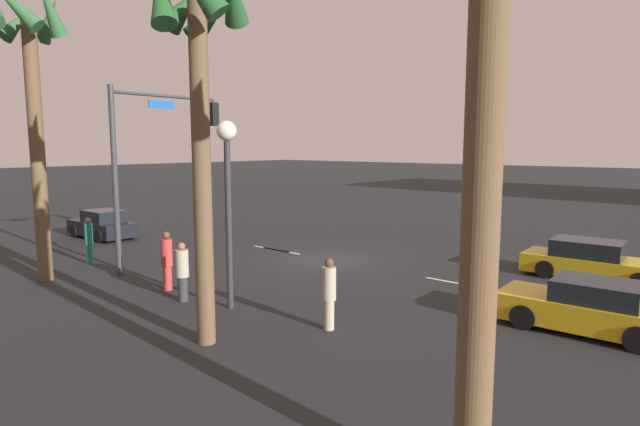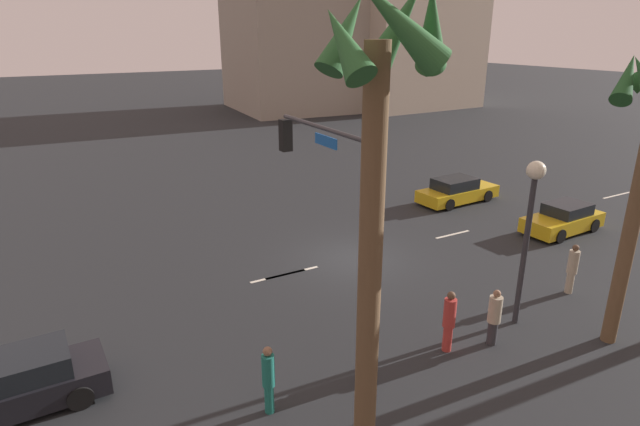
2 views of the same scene
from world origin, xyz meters
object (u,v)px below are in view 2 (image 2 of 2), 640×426
object	(u,v)px
car_2	(22,384)
pedestrian_0	(449,320)
traffic_signal	(335,206)
pedestrian_3	(494,316)
building_2	(295,55)
car_0	(457,191)
palm_tree_2	(378,145)
car_1	(563,219)
pedestrian_1	(572,268)
streetlamp	(530,211)
pedestrian_2	(269,378)
building_1	(394,36)

from	to	relation	value
car_2	pedestrian_0	xyz separation A→B (m)	(-10.93, 3.33, 0.36)
traffic_signal	pedestrian_3	bearing A→B (deg)	157.16
pedestrian_0	building_2	world-z (taller)	building_2
car_0	pedestrian_0	xyz separation A→B (m)	(10.17, 10.49, 0.39)
traffic_signal	building_2	world-z (taller)	building_2
palm_tree_2	car_1	bearing A→B (deg)	-156.40
pedestrian_0	car_2	bearing A→B (deg)	-16.97
car_0	pedestrian_1	size ratio (longest dim) A/B	2.55
building_2	pedestrian_3	bearing A→B (deg)	74.16
car_1	palm_tree_2	size ratio (longest dim) A/B	0.42
streetlamp	pedestrian_2	size ratio (longest dim) A/B	2.88
pedestrian_0	streetlamp	bearing A→B (deg)	-178.00
car_2	palm_tree_2	world-z (taller)	palm_tree_2
pedestrian_3	palm_tree_2	xyz separation A→B (m)	(5.70, 1.74, 6.05)
pedestrian_2	streetlamp	bearing A→B (deg)	179.85
pedestrian_0	pedestrian_2	bearing A→B (deg)	-1.30
building_2	building_1	bearing A→B (deg)	175.42
car_2	building_1	bearing A→B (deg)	-135.34
traffic_signal	pedestrian_3	world-z (taller)	traffic_signal
pedestrian_1	building_2	size ratio (longest dim) A/B	0.13
car_2	streetlamp	xyz separation A→B (m)	(-13.94, 3.23, 3.17)
car_1	palm_tree_2	world-z (taller)	palm_tree_2
car_1	traffic_signal	xyz separation A→B (m)	(14.40, 3.23, 3.94)
car_0	building_1	size ratio (longest dim) A/B	0.29
pedestrian_0	pedestrian_3	bearing A→B (deg)	164.24
streetlamp	palm_tree_2	world-z (taller)	palm_tree_2
car_0	palm_tree_2	bearing A→B (deg)	41.14
palm_tree_2	pedestrian_1	bearing A→B (deg)	-165.56
palm_tree_2	building_1	distance (m)	59.70
car_0	pedestrian_0	bearing A→B (deg)	45.88
car_2	pedestrian_2	size ratio (longest dim) A/B	2.19
pedestrian_3	pedestrian_2	bearing A→B (deg)	-4.26
car_1	traffic_signal	world-z (taller)	traffic_signal
pedestrian_0	palm_tree_2	bearing A→B (deg)	26.54
car_1	pedestrian_3	distance (m)	11.19
pedestrian_0	pedestrian_1	distance (m)	6.35
pedestrian_3	building_2	size ratio (longest dim) A/B	0.12
building_2	palm_tree_2	bearing A→B (deg)	69.17
car_2	pedestrian_3	distance (m)	12.89
pedestrian_0	building_2	distance (m)	51.31
streetlamp	pedestrian_2	bearing A→B (deg)	-0.15
building_2	traffic_signal	bearing A→B (deg)	68.74
traffic_signal	building_2	size ratio (longest dim) A/B	0.47
car_2	pedestrian_1	distance (m)	17.47
pedestrian_2	building_2	xyz separation A→B (m)	(-24.46, -47.32, 5.25)
car_0	streetlamp	bearing A→B (deg)	55.44
traffic_signal	palm_tree_2	world-z (taller)	palm_tree_2
pedestrian_1	building_1	size ratio (longest dim) A/B	0.11
car_1	streetlamp	world-z (taller)	streetlamp
pedestrian_1	pedestrian_0	bearing A→B (deg)	5.34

